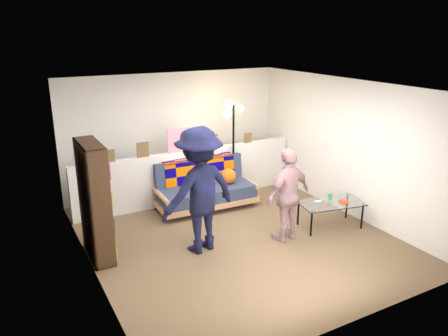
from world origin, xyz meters
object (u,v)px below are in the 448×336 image
object	(u,v)px
bookshelf	(95,205)
person_right	(288,195)
coffee_table	(331,204)
futon_sofa	(206,188)
floor_lamp	(232,129)
person_left	(199,190)

from	to	relation	value
bookshelf	person_right	size ratio (longest dim) A/B	1.16
coffee_table	person_right	xyz separation A→B (m)	(-0.91, -0.01, 0.33)
futon_sofa	coffee_table	xyz separation A→B (m)	(1.45, -1.79, 0.04)
bookshelf	floor_lamp	xyz separation A→B (m)	(2.95, 1.24, 0.54)
floor_lamp	person_left	xyz separation A→B (m)	(-1.55, -1.75, -0.40)
bookshelf	floor_lamp	distance (m)	3.25
bookshelf	floor_lamp	world-z (taller)	floor_lamp
floor_lamp	person_left	world-z (taller)	floor_lamp
floor_lamp	person_right	distance (m)	2.20
bookshelf	person_right	world-z (taller)	bookshelf
bookshelf	person_left	size ratio (longest dim) A/B	0.91
futon_sofa	person_left	bearing A→B (deg)	-119.14
bookshelf	person_right	xyz separation A→B (m)	(2.76, -0.86, -0.06)
futon_sofa	floor_lamp	xyz separation A→B (m)	(0.74, 0.30, 0.98)
coffee_table	floor_lamp	world-z (taller)	floor_lamp
person_left	floor_lamp	bearing A→B (deg)	-142.53
futon_sofa	coffee_table	world-z (taller)	futon_sofa
floor_lamp	person_right	world-z (taller)	floor_lamp
futon_sofa	coffee_table	size ratio (longest dim) A/B	1.64
person_left	bookshelf	bearing A→B (deg)	-31.15
coffee_table	person_left	xyz separation A→B (m)	(-2.26, 0.34, 0.54)
coffee_table	person_right	bearing A→B (deg)	-179.50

